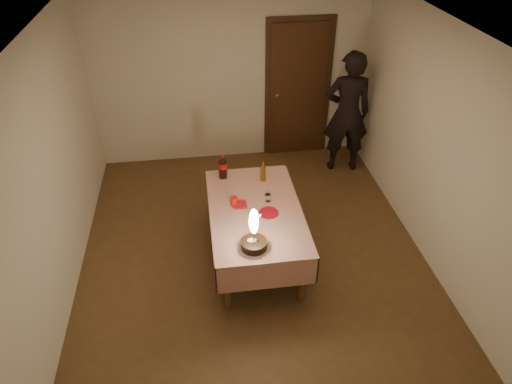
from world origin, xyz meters
TOP-DOWN VIEW (x-y plane):
  - ground at (0.00, 0.00)m, footprint 4.00×4.50m
  - room_shell at (0.03, 0.08)m, footprint 4.04×4.54m
  - dining_table at (0.03, -0.12)m, footprint 1.02×1.72m
  - birthday_cake at (-0.08, -0.74)m, footprint 0.33×0.33m
  - red_plate at (0.16, -0.21)m, footprint 0.22×0.22m
  - red_cup at (-0.20, -0.01)m, footprint 0.08×0.08m
  - clear_cup at (0.18, 0.01)m, footprint 0.07×0.07m
  - napkin_stack at (-0.14, -0.02)m, footprint 0.15×0.15m
  - cola_bottle at (-0.27, 0.57)m, footprint 0.10×0.10m
  - amber_bottle_right at (0.20, 0.44)m, footprint 0.06×0.06m
  - photographer at (1.60, 1.64)m, footprint 0.71×0.51m

SIDE VIEW (x-z plane):
  - ground at x=0.00m, z-range -0.01..0.01m
  - dining_table at x=0.03m, z-range 0.25..0.93m
  - red_plate at x=0.16m, z-range 0.68..0.69m
  - napkin_stack at x=-0.14m, z-range 0.68..0.70m
  - clear_cup at x=0.18m, z-range 0.68..0.77m
  - red_cup at x=-0.20m, z-range 0.68..0.78m
  - amber_bottle_right at x=0.20m, z-range 0.67..0.93m
  - birthday_cake at x=-0.08m, z-range 0.56..1.04m
  - cola_bottle at x=-0.27m, z-range 0.67..0.99m
  - photographer at x=1.60m, z-range 0.00..1.82m
  - room_shell at x=0.03m, z-range 0.34..2.96m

